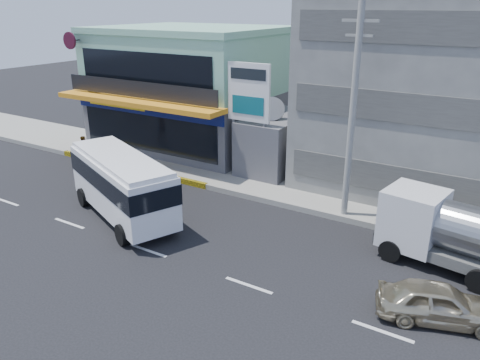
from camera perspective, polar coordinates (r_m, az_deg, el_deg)
name	(u,v)px	position (r m, az deg, el deg)	size (l,w,h in m)	color
ground	(148,251)	(20.54, -11.15, -8.44)	(120.00, 120.00, 0.00)	black
sidewalk	(339,198)	(25.56, 12.02, -2.11)	(70.00, 5.00, 0.30)	gray
shop_building	(193,91)	(34.32, -5.79, 10.78)	(12.40, 11.70, 8.00)	#504F55
concrete_building	(478,62)	(28.15, 27.00, 12.70)	(16.00, 12.00, 14.00)	gray
gap_structure	(278,144)	(29.04, 4.72, 4.42)	(3.00, 6.00, 3.50)	#504F55
satellite_dish	(272,118)	(27.72, 3.87, 7.55)	(1.50, 1.50, 0.15)	slate
billboard	(249,99)	(26.14, 1.08, 9.82)	(2.60, 0.18, 6.90)	gray
utility_pole_near	(352,115)	(21.84, 13.54, 7.67)	(1.60, 0.30, 10.00)	#999993
minibus	(122,181)	(23.07, -14.22, -0.17)	(7.92, 5.16, 3.17)	white
sedan	(439,303)	(17.15, 23.10, -13.61)	(1.60, 3.97, 1.35)	beige
tanker_truck	(471,238)	(19.90, 26.29, -6.33)	(7.55, 3.33, 2.88)	silver
motorcycle_rider	(87,161)	(30.34, -18.20, 2.22)	(1.94, 1.34, 2.36)	#58160C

